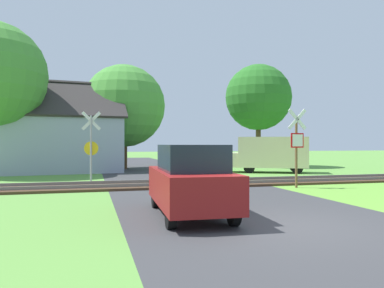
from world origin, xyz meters
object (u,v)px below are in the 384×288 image
tree_center (124,106)px  stop_sign_near (297,143)px  house (53,142)px  tree_right (258,98)px  parked_car (190,180)px  crossing_sign_far (91,143)px  mail_truck (270,153)px

tree_center → stop_sign_near: bearing=-66.7°
stop_sign_near → house: size_ratio=0.35×
stop_sign_near → tree_center: size_ratio=0.43×
house → tree_right: size_ratio=1.14×
house → tree_right: bearing=-0.0°
stop_sign_near → house: bearing=-53.8°
stop_sign_near → tree_right: bearing=-113.6°
stop_sign_near → parked_car: stop_sign_near is taller
crossing_sign_far → mail_truck: (10.88, 3.83, -0.59)m
tree_right → mail_truck: size_ratio=1.56×
tree_center → parked_car: (0.10, -18.27, -3.65)m
stop_sign_near → tree_right: 14.98m
house → tree_right: tree_right is taller
house → parked_car: size_ratio=2.27×
crossing_sign_far → mail_truck: 11.55m
stop_sign_near → tree_center: (-5.86, 13.62, 2.70)m
stop_sign_near → mail_truck: bearing=-113.9°
house → mail_truck: bearing=-24.1°
tree_right → mail_truck: 7.59m
tree_center → tree_right: tree_right is taller
crossing_sign_far → parked_car: crossing_sign_far is taller
tree_right → crossing_sign_far: bearing=-142.8°
house → mail_truck: house is taller
tree_center → tree_right: size_ratio=0.92×
house → parked_car: bearing=-79.7°
stop_sign_near → parked_car: bearing=34.3°
crossing_sign_far → house: bearing=114.4°
stop_sign_near → crossing_sign_far: crossing_sign_far is taller
mail_truck → parked_car: 15.06m
stop_sign_near → tree_right: tree_right is taller
crossing_sign_far → tree_right: 16.59m
stop_sign_near → house: 16.17m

